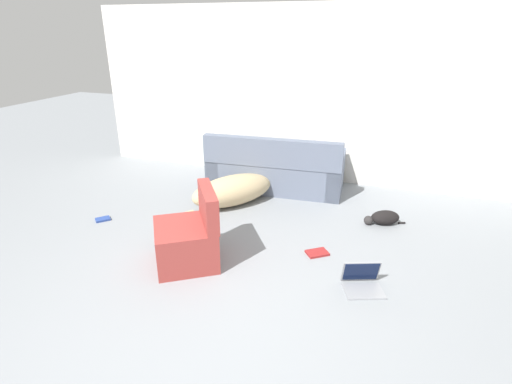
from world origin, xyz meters
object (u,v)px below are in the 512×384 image
Objects in this scene: couch at (275,170)px; book_red at (317,253)px; cat at (383,218)px; laptop_open at (362,280)px; side_chair at (189,238)px; book_blue at (103,219)px; dog at (235,190)px.

couch is 1.93m from book_red.
cat is at bearing 152.48° from couch.
couch is at bearing 103.97° from laptop_open.
book_red is at bearing 35.39° from cat.
laptop_open is at bearing 60.49° from side_chair.
couch is 7.31× the size of book_red.
cat is at bearing 17.47° from book_blue.
couch is 2.47m from book_blue.
couch is 1.38× the size of dog.
dog reaches higher than book_blue.
side_chair is at bearing 18.42° from cat.
book_red is at bearing 116.43° from couch.
book_blue is (-1.38, -1.04, -0.18)m from dog.
couch reaches higher than book_blue.
couch is 4.59× the size of laptop_open.
dog is 7.00× the size of book_blue.
couch is at bearing 45.13° from book_blue.
book_blue is at bearing 152.59° from laptop_open.
book_blue is at bearing -3.99° from cat.
dog is at bearing 36.93° from book_blue.
couch is at bearing 139.79° from side_chair.
couch reaches higher than side_chair.
side_chair is at bearing -18.01° from book_blue.
cat is 1.16× the size of laptop_open.
side_chair reaches higher than cat.
couch is at bearing 120.41° from book_red.
laptop_open is 0.67m from book_red.
couch reaches higher than laptop_open.
book_blue is (-3.33, -1.05, -0.07)m from cat.
dog reaches higher than cat.
book_red is 1.32× the size of book_blue.
couch is 3.95× the size of cat.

